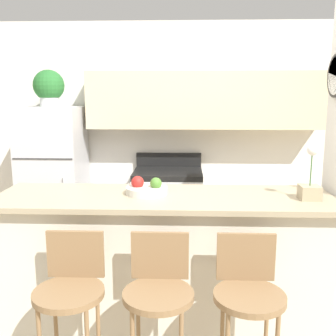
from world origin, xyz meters
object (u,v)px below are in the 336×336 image
(orchid_vase, at_px, (310,184))
(refrigerator, at_px, (54,180))
(potted_plant_on_fridge, at_px, (49,87))
(fruit_bowl, at_px, (146,189))
(bar_stool_mid, at_px, (159,295))
(bar_stool_left, at_px, (71,293))
(trash_bin, at_px, (100,240))
(stove_range, at_px, (168,210))
(bar_stool_right, at_px, (248,297))

(orchid_vase, bearing_deg, refrigerator, 142.75)
(potted_plant_on_fridge, distance_m, fruit_bowl, 2.14)
(refrigerator, bearing_deg, bar_stool_mid, -59.53)
(bar_stool_left, height_order, trash_bin, bar_stool_left)
(fruit_bowl, bearing_deg, orchid_vase, -4.97)
(stove_range, xyz_separation_m, bar_stool_right, (0.53, -2.27, 0.20))
(trash_bin, bearing_deg, bar_stool_right, -58.09)
(orchid_vase, relative_size, fruit_bowl, 1.26)
(bar_stool_mid, height_order, potted_plant_on_fridge, potted_plant_on_fridge)
(fruit_bowl, bearing_deg, stove_range, 87.32)
(bar_stool_mid, bearing_deg, bar_stool_left, 180.00)
(bar_stool_left, height_order, bar_stool_right, same)
(bar_stool_left, bearing_deg, potted_plant_on_fridge, 110.25)
(bar_stool_mid, distance_m, fruit_bowl, 0.77)
(bar_stool_left, xyz_separation_m, bar_stool_right, (0.98, 0.00, 0.00))
(bar_stool_left, distance_m, trash_bin, 2.09)
(bar_stool_left, distance_m, orchid_vase, 1.61)
(orchid_vase, bearing_deg, trash_bin, 138.73)
(bar_stool_right, xyz_separation_m, fruit_bowl, (-0.61, 0.61, 0.45))
(orchid_vase, bearing_deg, bar_stool_right, -131.82)
(bar_stool_left, bearing_deg, orchid_vase, 19.61)
(stove_range, height_order, potted_plant_on_fridge, potted_plant_on_fridge)
(bar_stool_left, bearing_deg, bar_stool_right, 0.00)
(orchid_vase, xyz_separation_m, trash_bin, (-1.72, 1.51, -0.99))
(refrigerator, relative_size, bar_stool_right, 1.64)
(refrigerator, relative_size, bar_stool_left, 1.64)
(stove_range, height_order, bar_stool_mid, stove_range)
(bar_stool_left, xyz_separation_m, fruit_bowl, (0.37, 0.61, 0.45))
(bar_stool_left, relative_size, bar_stool_mid, 1.00)
(refrigerator, relative_size, potted_plant_on_fridge, 4.11)
(stove_range, relative_size, bar_stool_mid, 1.09)
(bar_stool_right, relative_size, trash_bin, 2.58)
(potted_plant_on_fridge, bearing_deg, orchid_vase, -37.25)
(stove_range, bearing_deg, bar_stool_right, -76.78)
(stove_range, relative_size, bar_stool_left, 1.09)
(stove_range, distance_m, fruit_bowl, 1.79)
(fruit_bowl, bearing_deg, potted_plant_on_fridge, 126.26)
(stove_range, relative_size, potted_plant_on_fridge, 2.73)
(potted_plant_on_fridge, height_order, orchid_vase, potted_plant_on_fridge)
(refrigerator, relative_size, bar_stool_mid, 1.64)
(orchid_vase, height_order, trash_bin, orchid_vase)
(refrigerator, distance_m, trash_bin, 0.85)
(bar_stool_mid, bearing_deg, trash_bin, 110.80)
(bar_stool_left, height_order, orchid_vase, orchid_vase)
(refrigerator, bearing_deg, potted_plant_on_fridge, 117.27)
(stove_range, bearing_deg, bar_stool_left, -101.17)
(orchid_vase, bearing_deg, bar_stool_left, -160.39)
(refrigerator, relative_size, trash_bin, 4.24)
(fruit_bowl, xyz_separation_m, trash_bin, (-0.65, 1.41, -0.93))
(bar_stool_mid, height_order, bar_stool_right, same)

